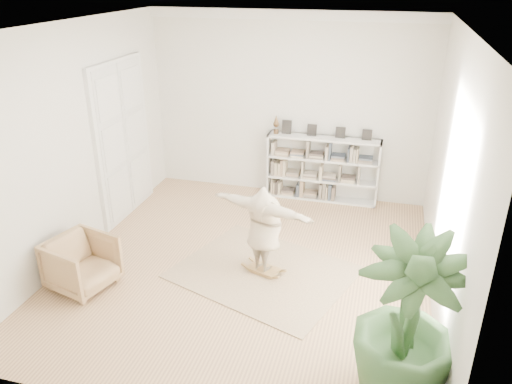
% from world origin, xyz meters
% --- Properties ---
extents(floor, '(6.00, 6.00, 0.00)m').
position_xyz_m(floor, '(0.00, 0.00, 0.00)').
color(floor, '#936B4C').
rests_on(floor, ground).
extents(room_shell, '(6.00, 6.00, 6.00)m').
position_xyz_m(room_shell, '(0.00, 2.94, 3.51)').
color(room_shell, silver).
rests_on(room_shell, floor).
extents(doors, '(0.09, 1.78, 2.92)m').
position_xyz_m(doors, '(-2.70, 1.30, 1.40)').
color(doors, white).
rests_on(doors, floor).
extents(bookshelf, '(2.20, 0.35, 1.64)m').
position_xyz_m(bookshelf, '(0.74, 2.82, 0.64)').
color(bookshelf, silver).
rests_on(bookshelf, floor).
extents(armchair, '(1.03, 1.02, 0.77)m').
position_xyz_m(armchair, '(-2.14, -1.14, 0.39)').
color(armchair, tan).
rests_on(armchair, floor).
extents(rug, '(3.02, 2.71, 0.02)m').
position_xyz_m(rug, '(0.31, -0.12, 0.01)').
color(rug, tan).
rests_on(rug, floor).
extents(rocker_board, '(0.53, 0.42, 0.10)m').
position_xyz_m(rocker_board, '(0.31, -0.12, 0.06)').
color(rocker_board, brown).
rests_on(rocker_board, rug).
extents(person, '(1.74, 0.99, 1.37)m').
position_xyz_m(person, '(0.31, -0.12, 0.80)').
color(person, '#C1AE91').
rests_on(person, rocker_board).
extents(houseplant, '(1.36, 1.36, 1.94)m').
position_xyz_m(houseplant, '(2.30, -2.04, 0.97)').
color(houseplant, '#2E5028').
rests_on(houseplant, floor).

